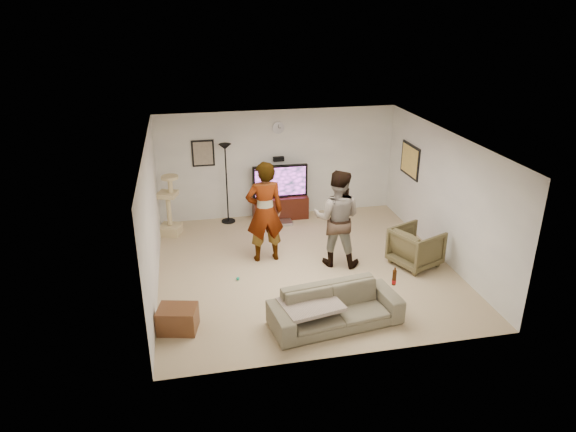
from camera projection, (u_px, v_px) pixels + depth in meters
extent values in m
cube|color=#C6B386|center=(305.00, 267.00, 9.96)|extent=(5.50, 5.50, 0.02)
cube|color=silver|center=(307.00, 139.00, 8.99)|extent=(5.50, 5.50, 0.02)
cube|color=silver|center=(278.00, 164.00, 11.96)|extent=(5.50, 0.04, 2.50)
cube|color=silver|center=(353.00, 280.00, 6.99)|extent=(5.50, 0.04, 2.50)
cube|color=silver|center=(151.00, 218.00, 8.96)|extent=(0.04, 5.50, 2.50)
cube|color=silver|center=(444.00, 196.00, 9.99)|extent=(0.04, 5.50, 2.50)
cylinder|color=white|center=(278.00, 128.00, 11.61)|extent=(0.26, 0.04, 0.26)
cube|color=black|center=(279.00, 159.00, 11.86)|extent=(0.25, 0.10, 0.10)
cube|color=gray|center=(203.00, 153.00, 11.49)|extent=(0.42, 0.03, 0.52)
cube|color=#D2B154|center=(410.00, 160.00, 11.33)|extent=(0.03, 0.78, 0.62)
cube|color=black|center=(280.00, 207.00, 12.12)|extent=(1.27, 0.45, 0.53)
cube|color=silver|center=(283.00, 223.00, 11.85)|extent=(0.40, 0.30, 0.07)
cube|color=black|center=(280.00, 181.00, 11.87)|extent=(1.27, 0.08, 0.75)
cube|color=#F44FFD|center=(280.00, 182.00, 11.83)|extent=(1.17, 0.01, 0.66)
cylinder|color=black|center=(227.00, 184.00, 11.65)|extent=(0.32, 0.32, 1.84)
cube|color=#CDBA87|center=(168.00, 205.00, 11.12)|extent=(0.55, 0.55, 1.35)
imported|color=#B8B8BC|center=(265.00, 212.00, 9.88)|extent=(0.75, 0.52, 2.01)
imported|color=teal|center=(337.00, 218.00, 9.74)|extent=(1.12, 1.02, 1.89)
imported|color=#67614D|center=(335.00, 307.00, 8.09)|extent=(2.14, 1.08, 0.60)
cube|color=#AF9A8C|center=(311.00, 304.00, 7.97)|extent=(1.03, 0.87, 0.06)
cylinder|color=#3B1A04|center=(394.00, 278.00, 8.10)|extent=(0.06, 0.06, 0.25)
imported|color=brown|center=(416.00, 247.00, 9.90)|extent=(1.07, 1.06, 0.75)
cube|color=#56311B|center=(178.00, 319.00, 7.98)|extent=(0.67, 0.56, 0.39)
sphere|color=#17A27D|center=(238.00, 279.00, 9.47)|extent=(0.06, 0.06, 0.06)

